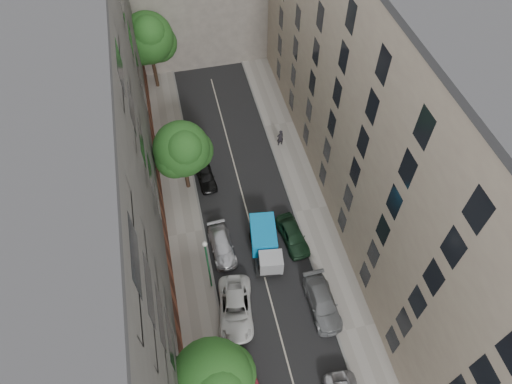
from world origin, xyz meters
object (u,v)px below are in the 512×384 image
object	(u,v)px
car_left_2	(236,309)
tree_mid	(183,151)
car_right_1	(322,303)
pedestrian	(280,138)
tree_near	(214,382)
tree_far	(149,40)
lamp_post	(207,261)
car_left_3	(222,246)
car_right_2	(293,235)
car_left_4	(206,176)
tarp_truck	(265,243)

from	to	relation	value
car_left_2	tree_mid	world-z (taller)	tree_mid
car_right_1	pedestrian	size ratio (longest dim) A/B	2.58
car_left_2	tree_mid	bearing A→B (deg)	106.46
tree_near	tree_far	bearing A→B (deg)	91.15
tree_near	lamp_post	distance (m)	8.57
car_left_3	lamp_post	bearing A→B (deg)	-117.57
car_left_2	car_right_1	size ratio (longest dim) A/B	1.09
car_right_2	pedestrian	distance (m)	10.92
lamp_post	pedestrian	size ratio (longest dim) A/B	3.38
car_left_2	car_right_1	bearing A→B (deg)	-0.07
tree_far	tree_mid	bearing A→B (deg)	-84.88
tree_mid	car_right_1	bearing A→B (deg)	-59.38
car_left_3	tree_near	xyz separation A→B (m)	(-2.36, -11.54, 4.20)
lamp_post	tree_far	bearing A→B (deg)	93.74
car_right_1	car_left_4	bearing A→B (deg)	114.23
tree_far	car_right_1	bearing A→B (deg)	-71.71
car_right_1	tarp_truck	bearing A→B (deg)	117.55
pedestrian	tree_mid	bearing A→B (deg)	7.09
tarp_truck	tree_mid	world-z (taller)	tree_mid
car_left_4	tree_far	size ratio (longest dim) A/B	0.43
car_right_1	tree_near	world-z (taller)	tree_near
tree_far	lamp_post	bearing A→B (deg)	-86.26
car_left_2	tree_near	distance (m)	7.60
car_right_1	car_right_2	bearing A→B (deg)	94.45
car_right_2	tree_mid	xyz separation A→B (m)	(-7.58, 7.49, 4.19)
tree_near	tree_far	distance (m)	33.52
tarp_truck	car_right_2	world-z (taller)	tarp_truck
tree_far	pedestrian	world-z (taller)	tree_far
tree_far	car_left_2	bearing A→B (deg)	-83.71
car_left_2	car_right_1	world-z (taller)	car_left_2
tarp_truck	tree_far	bearing A→B (deg)	113.79
car_left_3	car_right_1	world-z (taller)	car_right_1
car_left_2	car_left_4	distance (m)	13.20
lamp_post	pedestrian	xyz separation A→B (m)	(9.07, 13.43, -2.98)
tree_near	pedestrian	world-z (taller)	tree_near
tree_mid	pedestrian	world-z (taller)	tree_mid
tarp_truck	car_right_2	xyz separation A→B (m)	(2.47, 0.55, -0.51)
car_left_3	lamp_post	world-z (taller)	lamp_post
tree_near	lamp_post	size ratio (longest dim) A/B	1.15
lamp_post	car_right_2	bearing A→B (deg)	20.11
tree_near	car_right_2	bearing A→B (deg)	53.53
car_left_2	car_left_4	size ratio (longest dim) A/B	1.42
car_left_2	tree_near	size ratio (longest dim) A/B	0.73
car_left_2	pedestrian	size ratio (longest dim) A/B	2.83
tarp_truck	lamp_post	world-z (taller)	lamp_post
car_left_2	lamp_post	world-z (taller)	lamp_post
car_left_3	car_right_1	xyz separation A→B (m)	(6.40, -6.60, 0.07)
car_left_2	tree_far	size ratio (longest dim) A/B	0.61
car_right_2	tree_mid	world-z (taller)	tree_mid
car_left_3	pedestrian	size ratio (longest dim) A/B	2.33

